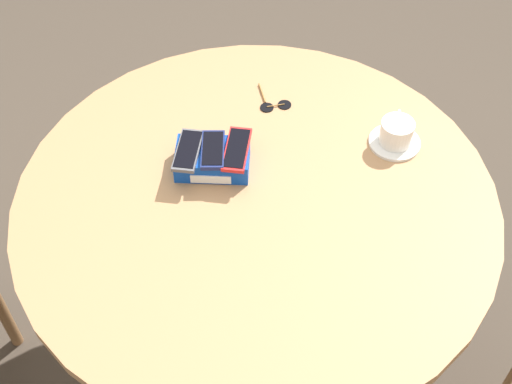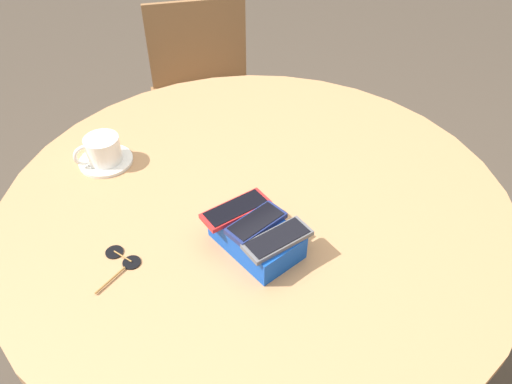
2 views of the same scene
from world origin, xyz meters
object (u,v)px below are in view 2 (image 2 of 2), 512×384
object	(u,v)px
coffee_cup	(102,149)
sunglasses	(121,260)
round_table	(256,228)
saucer	(106,161)
phone_gray	(278,239)
phone_red	(236,209)
phone_navy	(256,223)
chair_far_side	(205,103)
phone_box	(256,236)

from	to	relation	value
coffee_cup	sunglasses	distance (m)	0.34
round_table	saucer	bearing A→B (deg)	33.97
coffee_cup	phone_gray	bearing A→B (deg)	-163.56
coffee_cup	phone_red	bearing A→B (deg)	-161.30
phone_navy	saucer	xyz separation A→B (m)	(0.44, 0.14, -0.06)
round_table	coffee_cup	size ratio (longest dim) A/B	10.03
phone_gray	phone_navy	distance (m)	0.06
chair_far_side	coffee_cup	bearing A→B (deg)	132.67
phone_gray	coffee_cup	distance (m)	0.52
round_table	phone_box	world-z (taller)	phone_box
round_table	phone_box	xyz separation A→B (m)	(-0.12, 0.08, 0.12)
round_table	phone_red	bearing A→B (deg)	121.87
phone_box	phone_gray	distance (m)	0.07
round_table	saucer	size ratio (longest dim) A/B	8.83
phone_gray	phone_red	world-z (taller)	same
phone_red	sunglasses	world-z (taller)	phone_red
saucer	coffee_cup	distance (m)	0.04
phone_red	phone_gray	bearing A→B (deg)	-171.37
phone_box	phone_red	world-z (taller)	phone_red
phone_navy	chair_far_side	distance (m)	1.17
phone_box	saucer	distance (m)	0.46
round_table	sunglasses	size ratio (longest dim) A/B	10.76
sunglasses	phone_box	bearing A→B (deg)	-117.48
round_table	phone_navy	size ratio (longest dim) A/B	8.97
sunglasses	chair_far_side	world-z (taller)	chair_far_side
round_table	phone_navy	distance (m)	0.21
sunglasses	phone_gray	bearing A→B (deg)	-126.02
phone_navy	coffee_cup	size ratio (longest dim) A/B	1.12
phone_gray	phone_red	size ratio (longest dim) A/B	0.95
phone_navy	phone_red	xyz separation A→B (m)	(0.06, 0.01, -0.00)
sunglasses	coffee_cup	bearing A→B (deg)	-17.83
phone_red	chair_far_side	distance (m)	1.13
phone_gray	saucer	distance (m)	0.52
phone_navy	sunglasses	bearing A→B (deg)	63.14
saucer	chair_far_side	xyz separation A→B (m)	(0.56, -0.61, -0.33)
sunglasses	chair_far_side	bearing A→B (deg)	-38.96
phone_gray	sunglasses	size ratio (longest dim) A/B	1.27
round_table	phone_navy	world-z (taller)	phone_navy
coffee_cup	chair_far_side	size ratio (longest dim) A/B	0.14
phone_navy	phone_red	world-z (taller)	phone_navy
round_table	phone_navy	bearing A→B (deg)	144.07
phone_gray	saucer	size ratio (longest dim) A/B	1.05
sunglasses	round_table	bearing A→B (deg)	-91.46
phone_box	phone_navy	xyz separation A→B (m)	(0.00, -0.00, 0.03)
round_table	chair_far_side	size ratio (longest dim) A/B	1.41
phone_red	chair_far_side	bearing A→B (deg)	-26.86
round_table	chair_far_side	xyz separation A→B (m)	(0.89, -0.39, -0.23)
round_table	coffee_cup	distance (m)	0.42
chair_far_side	saucer	bearing A→B (deg)	132.79
phone_box	phone_gray	size ratio (longest dim) A/B	1.36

